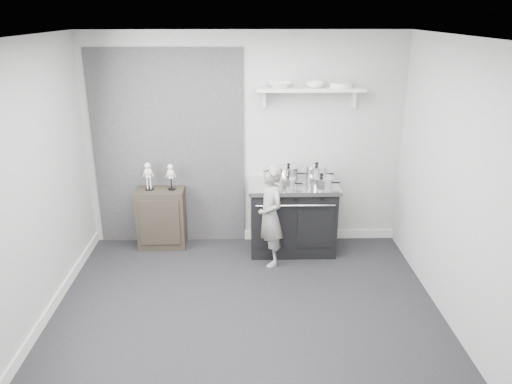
% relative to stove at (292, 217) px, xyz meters
% --- Properties ---
extents(ground, '(4.00, 4.00, 0.00)m').
position_rel_stove_xyz_m(ground, '(-0.60, -1.48, -0.45)').
color(ground, black).
rests_on(ground, ground).
extents(room_shell, '(4.02, 3.62, 2.71)m').
position_rel_stove_xyz_m(room_shell, '(-0.69, -1.33, 1.19)').
color(room_shell, '#A4A5A2').
rests_on(room_shell, ground).
extents(wall_shelf, '(1.30, 0.26, 0.24)m').
position_rel_stove_xyz_m(wall_shelf, '(0.20, 0.20, 1.56)').
color(wall_shelf, silver).
rests_on(wall_shelf, room_shell).
extents(stove, '(1.11, 0.69, 0.89)m').
position_rel_stove_xyz_m(stove, '(0.00, 0.00, 0.00)').
color(stove, black).
rests_on(stove, ground).
extents(side_cabinet, '(0.60, 0.35, 0.78)m').
position_rel_stove_xyz_m(side_cabinet, '(-1.67, 0.13, -0.06)').
color(side_cabinet, black).
rests_on(side_cabinet, ground).
extents(child, '(0.45, 0.53, 1.24)m').
position_rel_stove_xyz_m(child, '(-0.30, -0.37, 0.17)').
color(child, gray).
rests_on(child, ground).
extents(pot_back_left, '(0.34, 0.25, 0.22)m').
position_rel_stove_xyz_m(pot_back_left, '(-0.05, 0.15, 0.53)').
color(pot_back_left, silver).
rests_on(pot_back_left, stove).
extents(pot_back_right, '(0.35, 0.27, 0.25)m').
position_rel_stove_xyz_m(pot_back_right, '(0.29, 0.09, 0.55)').
color(pot_back_right, silver).
rests_on(pot_back_right, stove).
extents(pot_front_right, '(0.36, 0.28, 0.19)m').
position_rel_stove_xyz_m(pot_front_right, '(0.32, -0.15, 0.51)').
color(pot_front_right, silver).
rests_on(pot_front_right, stove).
extents(pot_front_center, '(0.26, 0.17, 0.15)m').
position_rel_stove_xyz_m(pot_front_center, '(-0.08, -0.14, 0.50)').
color(pot_front_center, silver).
rests_on(pot_front_center, stove).
extents(skeleton_full, '(0.11, 0.07, 0.41)m').
position_rel_stove_xyz_m(skeleton_full, '(-1.80, 0.13, 0.54)').
color(skeleton_full, beige).
rests_on(skeleton_full, side_cabinet).
extents(skeleton_torso, '(0.11, 0.07, 0.38)m').
position_rel_stove_xyz_m(skeleton_torso, '(-1.52, 0.13, 0.52)').
color(skeleton_torso, beige).
rests_on(skeleton_torso, side_cabinet).
extents(bowl_large, '(0.29, 0.29, 0.07)m').
position_rel_stove_xyz_m(bowl_large, '(-0.18, 0.19, 1.63)').
color(bowl_large, white).
rests_on(bowl_large, wall_shelf).
extents(bowl_small, '(0.22, 0.22, 0.07)m').
position_rel_stove_xyz_m(bowl_small, '(0.24, 0.19, 1.63)').
color(bowl_small, white).
rests_on(bowl_small, wall_shelf).
extents(plate_stack, '(0.28, 0.28, 0.06)m').
position_rel_stove_xyz_m(plate_stack, '(0.56, 0.19, 1.62)').
color(plate_stack, silver).
rests_on(plate_stack, wall_shelf).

